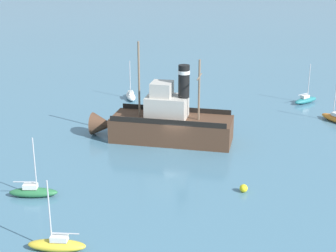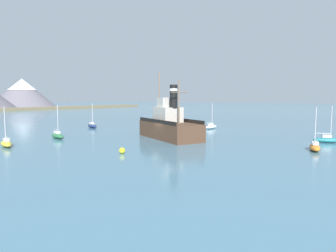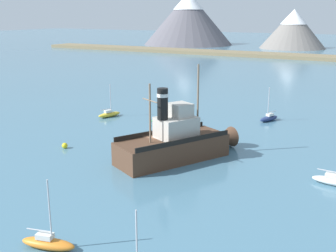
# 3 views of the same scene
# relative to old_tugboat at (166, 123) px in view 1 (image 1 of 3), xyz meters

# --- Properties ---
(ground_plane) EXTENTS (600.00, 600.00, 0.00)m
(ground_plane) POSITION_rel_old_tugboat_xyz_m (-2.18, -0.41, -1.83)
(ground_plane) COLOR #477289
(old_tugboat) EXTENTS (9.47, 14.39, 9.90)m
(old_tugboat) POSITION_rel_old_tugboat_xyz_m (0.00, 0.00, 0.00)
(old_tugboat) COLOR #4C3323
(old_tugboat) RESTS_ON ground
(sailboat_orange) EXTENTS (3.95, 2.02, 4.90)m
(sailboat_orange) POSITION_rel_old_tugboat_xyz_m (0.93, -19.77, -1.40)
(sailboat_orange) COLOR orange
(sailboat_orange) RESTS_ON ground
(sailboat_teal) EXTENTS (2.40, 3.94, 4.90)m
(sailboat_teal) POSITION_rel_old_tugboat_xyz_m (8.33, -20.19, -1.40)
(sailboat_teal) COLOR #23757A
(sailboat_teal) RESTS_ON ground
(sailboat_white) EXTENTS (3.85, 1.28, 4.90)m
(sailboat_white) POSITION_rel_old_tugboat_xyz_m (15.65, 0.68, -1.40)
(sailboat_white) COLOR white
(sailboat_white) RESTS_ON ground
(sailboat_green) EXTENTS (2.04, 3.96, 4.90)m
(sailboat_green) POSITION_rel_old_tugboat_xyz_m (-9.59, 13.09, -1.40)
(sailboat_green) COLOR #286B3D
(sailboat_green) RESTS_ON ground
(sailboat_yellow) EXTENTS (2.27, 3.95, 4.90)m
(sailboat_yellow) POSITION_rel_old_tugboat_xyz_m (-17.75, 11.69, -1.40)
(sailboat_yellow) COLOR gold
(sailboat_yellow) RESTS_ON ground
(mooring_buoy) EXTENTS (0.65, 0.65, 0.65)m
(mooring_buoy) POSITION_rel_old_tugboat_xyz_m (-12.96, -3.11, -1.50)
(mooring_buoy) COLOR yellow
(mooring_buoy) RESTS_ON ground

